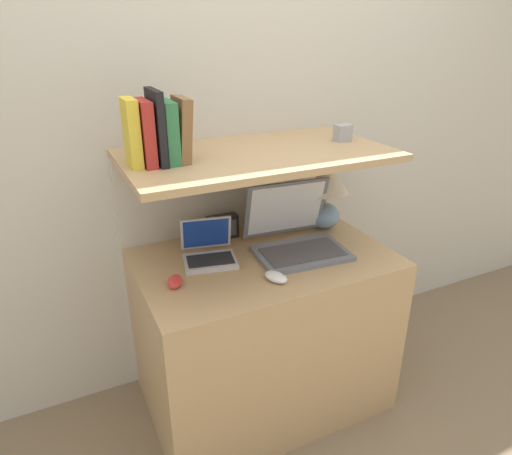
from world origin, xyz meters
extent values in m
plane|color=#7A664C|center=(0.00, 0.00, 0.00)|extent=(12.00, 12.00, 0.00)
cube|color=beige|center=(0.00, 0.74, 1.20)|extent=(6.00, 0.05, 2.40)
cube|color=tan|center=(0.00, 0.34, 0.38)|extent=(1.06, 0.67, 0.77)
cube|color=beige|center=(0.00, 0.69, 0.59)|extent=(1.06, 0.04, 1.18)
cube|color=tan|center=(0.00, 0.41, 1.19)|extent=(1.06, 0.61, 0.03)
ellipsoid|color=#7593B2|center=(0.40, 0.49, 0.83)|extent=(0.15, 0.15, 0.12)
cylinder|color=tan|center=(0.40, 0.49, 0.92)|extent=(0.02, 0.02, 0.06)
cone|color=beige|center=(0.40, 0.49, 1.01)|extent=(0.22, 0.22, 0.12)
cube|color=slate|center=(0.15, 0.28, 0.78)|extent=(0.40, 0.29, 0.02)
cube|color=#47474C|center=(0.15, 0.27, 0.79)|extent=(0.35, 0.21, 0.00)
cube|color=slate|center=(0.16, 0.45, 0.92)|extent=(0.39, 0.11, 0.27)
cube|color=white|center=(0.16, 0.45, 0.92)|extent=(0.35, 0.10, 0.23)
cube|color=silver|center=(-0.23, 0.38, 0.78)|extent=(0.24, 0.19, 0.02)
cube|color=#232326|center=(-0.23, 0.37, 0.79)|extent=(0.20, 0.14, 0.00)
cube|color=silver|center=(-0.21, 0.48, 0.86)|extent=(0.22, 0.09, 0.15)
cube|color=navy|center=(-0.21, 0.47, 0.86)|extent=(0.19, 0.07, 0.13)
ellipsoid|color=white|center=(-0.05, 0.14, 0.79)|extent=(0.09, 0.12, 0.03)
ellipsoid|color=red|center=(-0.41, 0.28, 0.79)|extent=(0.09, 0.11, 0.03)
cube|color=black|center=(-0.09, 0.59, 0.82)|extent=(0.14, 0.06, 0.11)
cube|color=#59595B|center=(-0.09, 0.56, 0.82)|extent=(0.11, 0.00, 0.08)
cube|color=gold|center=(-0.48, 0.41, 1.32)|extent=(0.04, 0.12, 0.24)
cube|color=#A82823|center=(-0.43, 0.41, 1.32)|extent=(0.04, 0.16, 0.23)
cube|color=black|center=(-0.39, 0.41, 1.33)|extent=(0.03, 0.18, 0.26)
cube|color=#2D7042|center=(-0.35, 0.41, 1.31)|extent=(0.04, 0.15, 0.22)
cube|color=brown|center=(-0.30, 0.41, 1.32)|extent=(0.06, 0.15, 0.23)
cube|color=#99999E|center=(0.41, 0.41, 1.24)|extent=(0.07, 0.05, 0.07)
camera|label=1|loc=(-0.77, -1.19, 1.66)|focal=32.00mm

